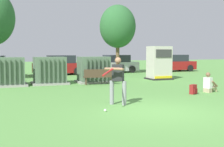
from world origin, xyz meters
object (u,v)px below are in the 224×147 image
at_px(transformer_mid_east, 94,70).
at_px(backpack, 193,89).
at_px(parked_car_rightmost, 174,64).
at_px(transformer_mid_west, 50,71).
at_px(seated_spectator, 209,84).
at_px(transformer_west, 7,72).
at_px(generator_enclosure, 159,63).
at_px(sports_ball, 105,110).
at_px(park_bench, 99,76).
at_px(parked_car_right_of_center, 115,64).
at_px(parked_car_left_of_center, 60,66).
at_px(batter, 117,78).

height_order(transformer_mid_east, backpack, transformer_mid_east).
distance_m(transformer_mid_east, parked_car_rightmost, 12.50).
distance_m(transformer_mid_west, seated_spectator, 9.04).
distance_m(transformer_west, transformer_mid_west, 2.37).
distance_m(transformer_mid_east, generator_enclosure, 4.91).
relative_size(seated_spectator, backpack, 2.19).
distance_m(backpack, parked_car_rightmost, 15.29).
xyz_separation_m(transformer_mid_west, sports_ball, (0.48, -8.60, -0.74)).
relative_size(generator_enclosure, sports_ball, 25.56).
distance_m(generator_enclosure, seated_spectator, 6.54).
height_order(transformer_west, parked_car_rightmost, same).
bearing_deg(transformer_mid_west, transformer_west, -176.57).
xyz_separation_m(transformer_mid_east, seated_spectator, (3.91, -6.06, -0.41)).
bearing_deg(transformer_west, sports_ball, -71.43).
xyz_separation_m(seated_spectator, parked_car_rightmost, (6.46, 13.03, 0.38)).
height_order(park_bench, parked_car_right_of_center, parked_car_right_of_center).
distance_m(seated_spectator, parked_car_rightmost, 14.55).
xyz_separation_m(transformer_west, parked_car_left_of_center, (4.19, 6.74, -0.04)).
distance_m(transformer_mid_east, parked_car_left_of_center, 6.75).
distance_m(generator_enclosure, sports_ball, 11.42).
height_order(transformer_mid_west, parked_car_left_of_center, same).
xyz_separation_m(seated_spectator, parked_car_right_of_center, (0.43, 13.37, 0.38)).
xyz_separation_m(sports_ball, parked_car_rightmost, (12.59, 15.48, 0.71)).
bearing_deg(generator_enclosure, sports_ball, -128.68).
bearing_deg(sports_ball, parked_car_rightmost, 50.88).
xyz_separation_m(batter, parked_car_right_of_center, (5.75, 14.87, -0.22)).
bearing_deg(seated_spectator, parked_car_rightmost, 63.63).
relative_size(transformer_west, transformer_mid_east, 1.00).
bearing_deg(seated_spectator, sports_ball, -158.21).
bearing_deg(generator_enclosure, batter, -128.46).
xyz_separation_m(transformer_west, parked_car_rightmost, (15.44, 7.03, -0.04)).
relative_size(transformer_mid_east, parked_car_right_of_center, 0.48).
bearing_deg(park_bench, parked_car_left_of_center, 96.07).
relative_size(sports_ball, parked_car_rightmost, 0.02).
height_order(transformer_mid_west, park_bench, transformer_mid_west).
distance_m(transformer_west, parked_car_right_of_center, 11.95).
relative_size(park_bench, sports_ball, 20.37).
height_order(transformer_mid_east, parked_car_rightmost, same).
distance_m(park_bench, backpack, 5.86).
bearing_deg(seated_spectator, parked_car_right_of_center, 88.15).
bearing_deg(backpack, parked_car_right_of_center, 83.64).
bearing_deg(transformer_west, backpack, -38.42).
xyz_separation_m(transformer_west, backpack, (7.89, -6.26, -0.57)).
xyz_separation_m(generator_enclosure, batter, (-6.29, -7.92, -0.16)).
bearing_deg(generator_enclosure, parked_car_rightmost, 50.29).
relative_size(parked_car_right_of_center, parked_car_rightmost, 1.03).
xyz_separation_m(batter, seated_spectator, (5.32, 1.50, -0.60)).
height_order(backpack, parked_car_left_of_center, parked_car_left_of_center).
bearing_deg(seated_spectator, transformer_west, 146.22).
bearing_deg(batter, generator_enclosure, 51.54).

